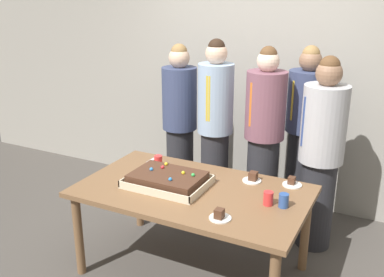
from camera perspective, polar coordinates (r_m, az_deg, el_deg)
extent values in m
plane|color=#4C4742|center=(3.76, 0.08, -16.65)|extent=(12.00, 12.00, 0.00)
cube|color=#9E998E|center=(4.60, 9.27, 10.07)|extent=(8.00, 0.12, 3.00)
cube|color=brown|center=(3.39, 0.09, -6.86)|extent=(1.74, 1.02, 0.04)
cylinder|color=brown|center=(3.66, -14.46, -11.98)|extent=(0.07, 0.07, 0.69)
cylinder|color=brown|center=(4.25, -6.87, -6.91)|extent=(0.07, 0.07, 0.69)
cylinder|color=brown|center=(3.70, 14.43, -11.56)|extent=(0.07, 0.07, 0.69)
cube|color=beige|center=(3.45, -3.16, -5.96)|extent=(0.61, 0.44, 0.01)
cube|color=beige|center=(3.27, -5.08, -6.87)|extent=(0.61, 0.01, 0.05)
cube|color=beige|center=(3.61, -1.46, -4.24)|extent=(0.61, 0.01, 0.05)
cube|color=beige|center=(3.59, -7.38, -4.55)|extent=(0.01, 0.44, 0.05)
cube|color=beige|center=(3.31, 1.40, -6.47)|extent=(0.01, 0.44, 0.05)
cube|color=#4C2D1E|center=(3.43, -3.18, -5.21)|extent=(0.54, 0.37, 0.09)
sphere|color=yellow|center=(3.57, -3.37, -3.31)|extent=(0.03, 0.03, 0.03)
sphere|color=#2D84E0|center=(3.48, -5.28, -3.97)|extent=(0.03, 0.03, 0.03)
sphere|color=yellow|center=(3.40, -1.14, -4.44)|extent=(0.03, 0.03, 0.03)
sphere|color=#2D84E0|center=(3.29, -2.82, -5.29)|extent=(0.03, 0.03, 0.03)
sphere|color=green|center=(3.36, 0.14, -4.74)|extent=(0.03, 0.03, 0.03)
sphere|color=red|center=(3.51, -3.83, -3.71)|extent=(0.03, 0.03, 0.03)
cylinder|color=white|center=(2.98, 3.66, -10.22)|extent=(0.15, 0.15, 0.01)
cube|color=#4C2D1E|center=(2.96, 3.55, -9.66)|extent=(0.06, 0.06, 0.06)
cylinder|color=white|center=(3.55, 7.74, -5.42)|extent=(0.15, 0.15, 0.01)
cube|color=#4C2D1E|center=(3.54, 7.91, -4.82)|extent=(0.06, 0.07, 0.07)
cylinder|color=white|center=(3.53, 12.81, -5.86)|extent=(0.15, 0.15, 0.01)
cube|color=#4C2D1E|center=(3.52, 12.76, -5.31)|extent=(0.05, 0.06, 0.06)
cylinder|color=#2D5199|center=(3.17, 11.77, -7.86)|extent=(0.07, 0.07, 0.10)
cylinder|color=red|center=(3.18, 9.83, -7.63)|extent=(0.07, 0.07, 0.10)
cylinder|color=red|center=(3.79, -4.38, -2.95)|extent=(0.07, 0.07, 0.10)
cube|color=silver|center=(3.96, -5.02, -2.68)|extent=(0.03, 0.20, 0.01)
cylinder|color=#28282D|center=(4.18, 8.95, -5.81)|extent=(0.28, 0.28, 0.91)
cylinder|color=#7A4C5B|center=(3.93, 9.51, 4.25)|extent=(0.36, 0.36, 0.60)
cube|color=orange|center=(3.81, 7.76, 4.33)|extent=(0.04, 0.02, 0.38)
sphere|color=beige|center=(3.85, 9.82, 9.83)|extent=(0.19, 0.19, 0.19)
sphere|color=brown|center=(3.85, 9.86, 10.62)|extent=(0.15, 0.15, 0.15)
cylinder|color=#28282D|center=(4.04, 15.73, -8.09)|extent=(0.30, 0.30, 0.80)
cylinder|color=#B2B2B7|center=(3.77, 16.69, 1.79)|extent=(0.37, 0.37, 0.65)
cube|color=navy|center=(3.68, 14.38, 2.10)|extent=(0.04, 0.02, 0.41)
sphere|color=#8C664C|center=(3.68, 17.30, 8.05)|extent=(0.21, 0.21, 0.21)
sphere|color=brown|center=(3.67, 17.39, 8.94)|extent=(0.17, 0.17, 0.17)
cylinder|color=#28282D|center=(4.62, -1.54, -3.61)|extent=(0.28, 0.28, 0.84)
cylinder|color=#384266|center=(4.39, -1.63, 5.20)|extent=(0.35, 0.35, 0.62)
sphere|color=beige|center=(4.32, -1.68, 10.39)|extent=(0.20, 0.20, 0.20)
sphere|color=olive|center=(4.31, -1.68, 11.13)|extent=(0.16, 0.16, 0.16)
cylinder|color=#28282D|center=(4.27, 2.89, -5.00)|extent=(0.26, 0.26, 0.91)
cylinder|color=#93ADCC|center=(4.02, 3.07, 5.16)|extent=(0.33, 0.33, 0.64)
cube|color=gold|center=(3.88, 2.12, 5.14)|extent=(0.04, 0.02, 0.41)
sphere|color=beige|center=(3.95, 3.18, 10.91)|extent=(0.20, 0.20, 0.20)
sphere|color=black|center=(3.94, 3.19, 11.69)|extent=(0.15, 0.15, 0.15)
cylinder|color=#28282D|center=(4.41, 13.86, -4.70)|extent=(0.29, 0.29, 0.92)
cylinder|color=#384266|center=(4.18, 14.65, 4.67)|extent=(0.36, 0.36, 0.57)
cube|color=gold|center=(4.05, 13.02, 4.77)|extent=(0.04, 0.02, 0.36)
sphere|color=#8C664C|center=(4.11, 15.08, 9.72)|extent=(0.20, 0.20, 0.20)
sphere|color=olive|center=(4.10, 15.15, 10.49)|extent=(0.16, 0.16, 0.16)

